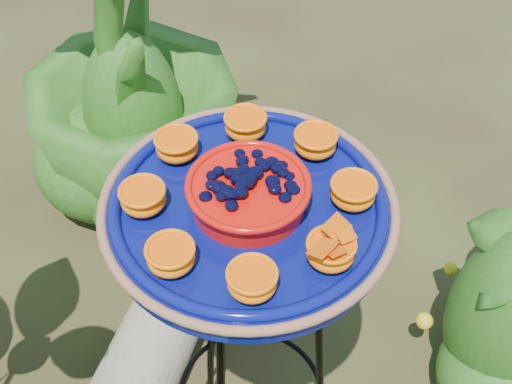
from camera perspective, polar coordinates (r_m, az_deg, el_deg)
tripod_stand at (r=1.36m, az=-0.48°, el=-11.60°), size 0.40×0.40×0.85m
feeder_dish at (r=1.06m, az=-0.60°, el=-1.07°), size 0.56×0.56×0.10m
driftwood_log at (r=1.86m, az=-7.90°, el=-11.42°), size 0.61×0.31×0.20m
shrub_back_right at (r=1.96m, az=-10.53°, el=11.04°), size 0.83×0.83×1.09m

